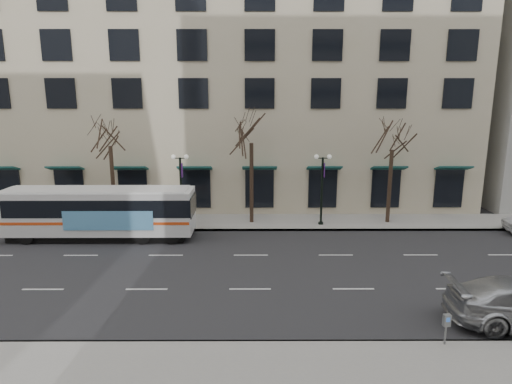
{
  "coord_description": "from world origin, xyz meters",
  "views": [
    {
      "loc": [
        0.22,
        -21.47,
        8.96
      ],
      "look_at": [
        0.3,
        1.41,
        4.0
      ],
      "focal_mm": 30.0,
      "sensor_mm": 36.0,
      "label": 1
    }
  ],
  "objects_px": {
    "tree_far_mid": "(251,129)",
    "lamp_post_left": "(181,186)",
    "tree_far_right": "(393,136)",
    "tree_far_left": "(109,132)",
    "pay_station": "(447,323)",
    "city_bus": "(100,211)",
    "lamp_post_right": "(322,186)"
  },
  "relations": [
    {
      "from": "tree_far_left",
      "to": "city_bus",
      "type": "relative_size",
      "value": 0.68
    },
    {
      "from": "lamp_post_right",
      "to": "tree_far_right",
      "type": "bearing_deg",
      "value": 6.85
    },
    {
      "from": "tree_far_mid",
      "to": "tree_far_right",
      "type": "bearing_deg",
      "value": -0.0
    },
    {
      "from": "tree_far_mid",
      "to": "pay_station",
      "type": "height_order",
      "value": "tree_far_mid"
    },
    {
      "from": "tree_far_left",
      "to": "lamp_post_left",
      "type": "xyz_separation_m",
      "value": [
        5.01,
        -0.6,
        -3.75
      ]
    },
    {
      "from": "tree_far_left",
      "to": "lamp_post_left",
      "type": "distance_m",
      "value": 6.29
    },
    {
      "from": "tree_far_left",
      "to": "lamp_post_left",
      "type": "height_order",
      "value": "tree_far_left"
    },
    {
      "from": "tree_far_right",
      "to": "city_bus",
      "type": "relative_size",
      "value": 0.65
    },
    {
      "from": "tree_far_mid",
      "to": "tree_far_right",
      "type": "xyz_separation_m",
      "value": [
        10.0,
        -0.0,
        -0.48
      ]
    },
    {
      "from": "tree_far_left",
      "to": "tree_far_mid",
      "type": "relative_size",
      "value": 0.98
    },
    {
      "from": "lamp_post_left",
      "to": "tree_far_right",
      "type": "bearing_deg",
      "value": 2.29
    },
    {
      "from": "lamp_post_right",
      "to": "lamp_post_left",
      "type": "bearing_deg",
      "value": 180.0
    },
    {
      "from": "lamp_post_right",
      "to": "pay_station",
      "type": "xyz_separation_m",
      "value": [
        2.21,
        -15.5,
        -1.94
      ]
    },
    {
      "from": "lamp_post_left",
      "to": "city_bus",
      "type": "relative_size",
      "value": 0.42
    },
    {
      "from": "tree_far_mid",
      "to": "tree_far_right",
      "type": "relative_size",
      "value": 1.06
    },
    {
      "from": "tree_far_mid",
      "to": "tree_far_left",
      "type": "bearing_deg",
      "value": -180.0
    },
    {
      "from": "tree_far_left",
      "to": "pay_station",
      "type": "distance_m",
      "value": 24.25
    },
    {
      "from": "lamp_post_left",
      "to": "tree_far_left",
      "type": "bearing_deg",
      "value": 173.17
    },
    {
      "from": "tree_far_left",
      "to": "tree_far_right",
      "type": "relative_size",
      "value": 1.03
    },
    {
      "from": "lamp_post_left",
      "to": "pay_station",
      "type": "bearing_deg",
      "value": -51.78
    },
    {
      "from": "city_bus",
      "to": "pay_station",
      "type": "relative_size",
      "value": 10.41
    },
    {
      "from": "lamp_post_left",
      "to": "tree_far_mid",
      "type": "bearing_deg",
      "value": 6.85
    },
    {
      "from": "tree_far_left",
      "to": "pay_station",
      "type": "height_order",
      "value": "tree_far_left"
    },
    {
      "from": "tree_far_left",
      "to": "lamp_post_right",
      "type": "xyz_separation_m",
      "value": [
        15.01,
        -0.6,
        -3.75
      ]
    },
    {
      "from": "tree_far_left",
      "to": "city_bus",
      "type": "xyz_separation_m",
      "value": [
        0.15,
        -3.3,
        -4.87
      ]
    },
    {
      "from": "tree_far_right",
      "to": "city_bus",
      "type": "distance_m",
      "value": 20.64
    },
    {
      "from": "lamp_post_left",
      "to": "pay_station",
      "type": "relative_size",
      "value": 4.4
    },
    {
      "from": "lamp_post_left",
      "to": "pay_station",
      "type": "xyz_separation_m",
      "value": [
        12.21,
        -15.5,
        -1.94
      ]
    },
    {
      "from": "tree_far_right",
      "to": "pay_station",
      "type": "height_order",
      "value": "tree_far_right"
    },
    {
      "from": "tree_far_left",
      "to": "pay_station",
      "type": "bearing_deg",
      "value": -43.09
    },
    {
      "from": "tree_far_mid",
      "to": "lamp_post_left",
      "type": "distance_m",
      "value": 6.4
    },
    {
      "from": "tree_far_mid",
      "to": "lamp_post_right",
      "type": "bearing_deg",
      "value": -6.83
    }
  ]
}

